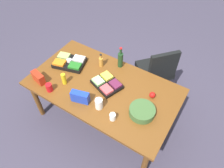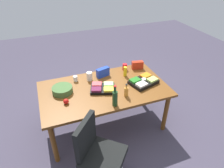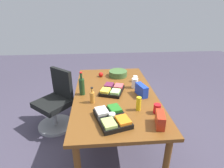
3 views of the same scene
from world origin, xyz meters
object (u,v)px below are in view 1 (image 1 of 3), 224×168
Objects in this scene: apple_red at (152,95)px; dressing_bottle at (101,62)px; red_solo_cup at (49,87)px; chip_bag_red at (38,78)px; veggie_tray at (70,62)px; wine_bottle at (120,59)px; mayo_jar at (99,104)px; conference_table at (103,90)px; fruit_platter at (107,84)px; mustard_bottle at (64,79)px; chip_bag_blue at (80,97)px; office_chair at (155,75)px; paper_cup at (113,117)px; salad_bowl at (142,111)px.

apple_red is 0.37× the size of dressing_bottle.
chip_bag_red is (-0.23, 0.04, 0.02)m from red_solo_cup.
wine_bottle is at bearing 29.23° from veggie_tray.
mayo_jar is at bearing -57.71° from dressing_bottle.
mayo_jar is 0.44× the size of wine_bottle.
conference_table is 4.47× the size of fruit_platter.
conference_table is 0.53m from mustard_bottle.
chip_bag_blue is at bearing -96.49° from wine_bottle.
office_chair reaches higher than mayo_jar.
dressing_bottle is at bearing 102.15° from chip_bag_blue.
wine_bottle reaches higher than red_solo_cup.
chip_bag_blue is (-0.24, -0.04, 0.00)m from mayo_jar.
paper_cup reaches higher than veggie_tray.
office_chair reaches higher than conference_table.
chip_bag_blue is at bearing -108.99° from fruit_platter.
salad_bowl is at bearing -9.26° from veggie_tray.
apple_red is at bearing 27.60° from red_solo_cup.
veggie_tray is 1.12× the size of fruit_platter.
paper_cup is at bearing -90.34° from office_chair.
apple_red is 0.68m from wine_bottle.
office_chair is at bearing 51.05° from wine_bottle.
chip_bag_red is (-0.12, -0.47, 0.03)m from veggie_tray.
office_chair is 1.67m from red_solo_cup.
paper_cup is at bearing -49.39° from fruit_platter.
dressing_bottle is 0.94× the size of chip_bag_blue.
paper_cup is at bearing 1.20° from chip_bag_red.
fruit_platter is (0.27, -0.27, -0.05)m from dressing_bottle.
chip_bag_red is at bearing -157.92° from apple_red.
mustard_bottle is (0.18, -0.32, 0.05)m from veggie_tray.
chip_bag_red is at bearing -104.72° from veggie_tray.
red_solo_cup is 0.23m from chip_bag_red.
dressing_bottle is at bearing 67.86° from mustard_bottle.
salad_bowl is (0.61, -0.11, 0.12)m from conference_table.
office_chair is (0.38, 0.91, -0.31)m from conference_table.
mayo_jar is (-0.47, -0.19, 0.02)m from salad_bowl.
paper_cup is 0.30× the size of salad_bowl.
dressing_bottle reaches higher than conference_table.
red_solo_cup is (-0.53, -0.42, 0.13)m from conference_table.
apple_red is 0.58m from paper_cup.
conference_table is 0.41m from dressing_bottle.
wine_bottle is 1.11m from chip_bag_red.
dressing_bottle reaches higher than apple_red.
apple_red is 0.25× the size of salad_bowl.
dressing_bottle reaches higher than mustard_bottle.
mustard_bottle is at bearing -60.43° from veggie_tray.
veggie_tray is 0.67m from fruit_platter.
red_solo_cup reaches higher than apple_red.
fruit_platter is 0.89m from chip_bag_red.
office_chair is 1.37m from veggie_tray.
paper_cup is (-0.01, -1.27, 0.43)m from office_chair.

